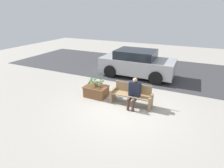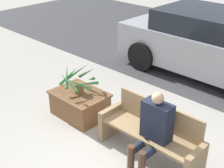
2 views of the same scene
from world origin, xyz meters
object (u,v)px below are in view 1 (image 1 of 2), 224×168
at_px(planter_box, 96,91).
at_px(parked_car, 137,63).
at_px(potted_plant, 96,81).
at_px(bench, 132,95).
at_px(person_seated, 134,92).

bearing_deg(planter_box, parked_car, 76.81).
bearing_deg(potted_plant, parked_car, 76.90).
bearing_deg(planter_box, potted_plant, -70.77).
bearing_deg(potted_plant, bench, 0.29).
xyz_separation_m(planter_box, parked_car, (0.77, 3.30, 0.50)).
bearing_deg(parked_car, planter_box, -103.19).
bearing_deg(parked_car, bench, -75.51).
distance_m(bench, planter_box, 1.63).
relative_size(potted_plant, parked_car, 0.17).
height_order(potted_plant, parked_car, parked_car).
xyz_separation_m(bench, parked_car, (-0.85, 3.30, 0.36)).
xyz_separation_m(potted_plant, parked_car, (0.77, 3.31, 0.03)).
bearing_deg(person_seated, planter_box, 174.28).
bearing_deg(person_seated, potted_plant, 174.57).
bearing_deg(bench, potted_plant, -179.71).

